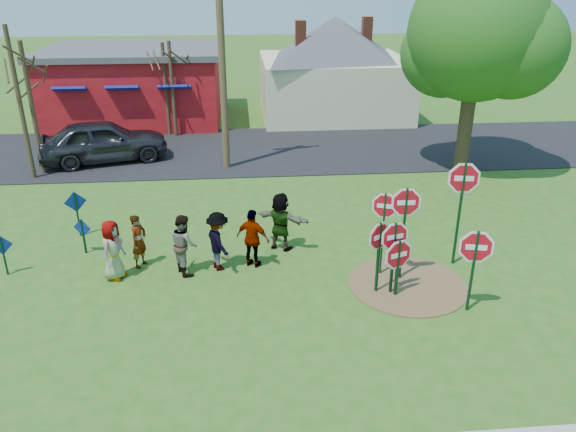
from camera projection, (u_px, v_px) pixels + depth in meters
name	position (u px, v px, depth m)	size (l,w,h in m)	color
ground	(240.00, 274.00, 15.73)	(120.00, 120.00, 0.00)	#2B5819
road	(238.00, 150.00, 26.18)	(120.00, 7.50, 0.04)	black
dirt_patch	(407.00, 284.00, 15.17)	(3.20, 3.20, 0.03)	brown
red_building	(136.00, 84.00, 30.85)	(9.40, 7.69, 3.90)	maroon
cream_house	(334.00, 63.00, 31.35)	(9.40, 9.40, 6.50)	beige
stop_sign_a	(394.00, 243.00, 14.21)	(1.01, 0.29, 2.17)	#0D321A
stop_sign_b	(384.00, 213.00, 14.98)	(0.90, 0.34, 2.55)	#0D321A
stop_sign_c	(405.00, 213.00, 14.74)	(1.08, 0.07, 2.79)	#0D321A
stop_sign_d	(463.00, 188.00, 15.34)	(1.18, 0.20, 3.22)	#0D321A
stop_sign_e	(398.00, 258.00, 14.24)	(1.03, 0.40, 1.74)	#0D321A
stop_sign_f	(475.00, 252.00, 13.42)	(1.11, 0.28, 2.34)	#0D321A
stop_sign_g	(379.00, 242.00, 14.26)	(0.86, 0.56, 2.15)	#0D321A
blue_diamond_b	(3.00, 251.00, 15.39)	(0.57, 0.15, 1.21)	#0D321A
blue_diamond_c	(83.00, 232.00, 16.59)	(0.55, 0.22, 1.12)	#0D321A
blue_diamond_d	(76.00, 208.00, 17.57)	(0.65, 0.25, 1.51)	#0D321A
person_a	(113.00, 250.00, 15.19)	(0.83, 0.54, 1.71)	#4A5995
person_b	(139.00, 241.00, 15.83)	(0.57, 0.38, 1.58)	#2B7C6B
person_c	(184.00, 244.00, 15.50)	(0.84, 0.66, 1.73)	brown
person_d	(218.00, 241.00, 15.65)	(1.11, 0.64, 1.72)	#343338
person_e	(253.00, 239.00, 15.79)	(1.02, 0.42, 1.74)	#472850
person_f	(281.00, 221.00, 16.77)	(1.68, 0.53, 1.81)	#1D4B26
suv	(103.00, 141.00, 24.33)	(2.16, 5.36, 1.83)	#2D2D32
utility_pole	(222.00, 50.00, 22.00)	(2.25, 0.50, 9.25)	#4C3823
leafy_tree	(480.00, 39.00, 21.43)	(5.82, 5.31, 8.27)	#382819
bare_tree_west	(16.00, 82.00, 21.23)	(1.80, 1.80, 5.96)	#382819
bare_tree_east	(165.00, 76.00, 27.47)	(1.80, 1.80, 4.55)	#382819
bare_tree_mid	(29.00, 90.00, 21.92)	(1.80, 1.80, 5.33)	#382819
bare_tree_extra	(171.00, 76.00, 27.21)	(1.80, 1.80, 4.66)	#382819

